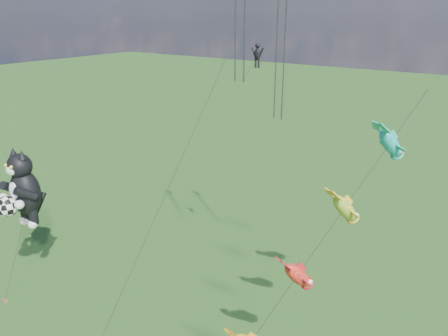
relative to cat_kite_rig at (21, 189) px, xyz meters
The scene contains 4 objects.
ground 9.15m from the cat_kite_rig, 26.18° to the right, with size 300.00×300.00×0.00m, color #133B0E.
cat_kite_rig is the anchor object (origin of this frame).
fish_windsock_rig 22.26m from the cat_kite_rig, ahead, with size 6.58×14.64×16.72m.
parafoil_rig 19.87m from the cat_kite_rig, 29.29° to the left, with size 3.90×17.29×25.74m.
Camera 1 is at (25.89, -13.91, 20.76)m, focal length 35.00 mm.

